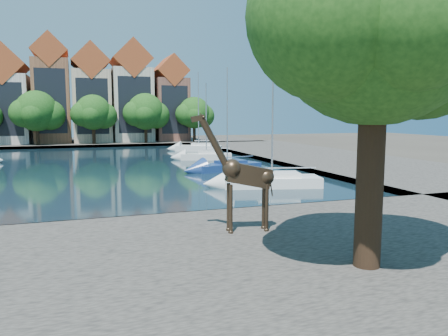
# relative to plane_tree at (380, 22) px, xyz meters

# --- Properties ---
(ground) EXTENTS (160.00, 160.00, 0.00)m
(ground) POSITION_rel_plane_tree_xyz_m (-7.62, 9.01, -7.67)
(ground) COLOR #38332B
(ground) RESTS_ON ground
(water_basin) EXTENTS (38.00, 50.00, 0.08)m
(water_basin) POSITION_rel_plane_tree_xyz_m (-7.62, 33.01, -7.63)
(water_basin) COLOR black
(water_basin) RESTS_ON ground
(near_quay) EXTENTS (50.00, 14.00, 0.50)m
(near_quay) POSITION_rel_plane_tree_xyz_m (-7.62, 2.01, -7.42)
(near_quay) COLOR #524E47
(near_quay) RESTS_ON ground
(far_quay) EXTENTS (60.00, 16.00, 0.50)m
(far_quay) POSITION_rel_plane_tree_xyz_m (-7.62, 65.01, -7.42)
(far_quay) COLOR #524E47
(far_quay) RESTS_ON ground
(right_quay) EXTENTS (14.00, 52.00, 0.50)m
(right_quay) POSITION_rel_plane_tree_xyz_m (17.38, 33.01, -7.42)
(right_quay) COLOR #524E47
(right_quay) RESTS_ON ground
(plane_tree) EXTENTS (8.32, 6.40, 10.62)m
(plane_tree) POSITION_rel_plane_tree_xyz_m (0.00, 0.00, 0.00)
(plane_tree) COLOR #332114
(plane_tree) RESTS_ON near_quay
(townhouse_west_inner) EXTENTS (6.43, 9.18, 15.15)m
(townhouse_west_inner) POSITION_rel_plane_tree_xyz_m (-18.12, 64.99, -0.32)
(townhouse_west_inner) COLOR beige
(townhouse_west_inner) RESTS_ON far_quay
(townhouse_center) EXTENTS (5.44, 9.18, 16.93)m
(townhouse_center) POSITION_rel_plane_tree_xyz_m (-11.62, 64.99, 0.69)
(townhouse_center) COLOR brown
(townhouse_center) RESTS_ON far_quay
(townhouse_east_inner) EXTENTS (5.94, 9.18, 15.79)m
(townhouse_east_inner) POSITION_rel_plane_tree_xyz_m (-5.62, 64.99, 0.06)
(townhouse_east_inner) COLOR #C3AA8B
(townhouse_east_inner) RESTS_ON far_quay
(townhouse_east_mid) EXTENTS (6.43, 9.18, 16.65)m
(townhouse_east_mid) POSITION_rel_plane_tree_xyz_m (0.88, 64.99, 0.43)
(townhouse_east_mid) COLOR beige
(townhouse_east_mid) RESTS_ON far_quay
(townhouse_east_end) EXTENTS (5.44, 9.18, 14.43)m
(townhouse_east_end) POSITION_rel_plane_tree_xyz_m (7.38, 64.99, -0.56)
(townhouse_east_end) COLOR brown
(townhouse_east_end) RESTS_ON far_quay
(far_tree_mid_west) EXTENTS (7.80, 6.00, 8.00)m
(far_tree_mid_west) POSITION_rel_plane_tree_xyz_m (-13.51, 59.50, -2.38)
(far_tree_mid_west) COLOR #332114
(far_tree_mid_west) RESTS_ON far_quay
(far_tree_mid_east) EXTENTS (7.02, 5.40, 7.52)m
(far_tree_mid_east) POSITION_rel_plane_tree_xyz_m (-5.52, 59.50, -2.54)
(far_tree_mid_east) COLOR #332114
(far_tree_mid_east) RESTS_ON far_quay
(far_tree_east) EXTENTS (7.54, 5.80, 7.84)m
(far_tree_east) POSITION_rel_plane_tree_xyz_m (2.49, 59.50, -2.43)
(far_tree_east) COLOR #332114
(far_tree_east) RESTS_ON far_quay
(far_tree_far_east) EXTENTS (6.76, 5.20, 7.36)m
(far_tree_far_east) POSITION_rel_plane_tree_xyz_m (10.48, 59.50, -2.60)
(far_tree_far_east) COLOR #332114
(far_tree_far_east) RESTS_ON far_quay
(giraffe_statue) EXTENTS (3.20, 0.70, 4.56)m
(giraffe_statue) POSITION_rel_plane_tree_xyz_m (-2.26, 4.89, -4.93)
(giraffe_statue) COLOR #332619
(giraffe_statue) RESTS_ON near_quay
(sailboat_right_a) EXTENTS (6.97, 3.86, 8.99)m
(sailboat_right_a) POSITION_rel_plane_tree_xyz_m (4.38, 16.40, -7.06)
(sailboat_right_a) COLOR white
(sailboat_right_a) RESTS_ON water_basin
(sailboat_right_b) EXTENTS (6.35, 3.44, 9.01)m
(sailboat_right_b) POSITION_rel_plane_tree_xyz_m (4.38, 25.73, -7.12)
(sailboat_right_b) COLOR navy
(sailboat_right_b) RESTS_ON water_basin
(sailboat_right_c) EXTENTS (5.84, 3.45, 8.29)m
(sailboat_right_c) POSITION_rel_plane_tree_xyz_m (5.21, 35.07, -7.08)
(sailboat_right_c) COLOR silver
(sailboat_right_c) RESTS_ON water_basin
(sailboat_right_d) EXTENTS (6.42, 4.40, 10.52)m
(sailboat_right_d) POSITION_rel_plane_tree_xyz_m (7.38, 46.01, -7.00)
(sailboat_right_d) COLOR silver
(sailboat_right_d) RESTS_ON water_basin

